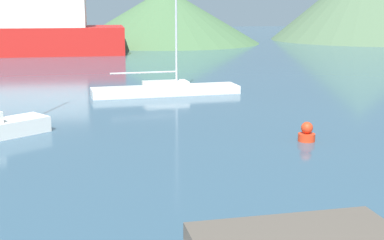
% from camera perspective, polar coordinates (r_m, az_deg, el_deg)
% --- Properties ---
extents(sailboat_middle, '(9.04, 2.71, 7.69)m').
position_cam_1_polar(sailboat_middle, '(32.43, -2.81, 3.34)').
color(sailboat_middle, white).
rests_on(sailboat_middle, ground_plane).
extents(buoy_marker, '(0.68, 0.68, 0.78)m').
position_cam_1_polar(buoy_marker, '(21.83, 12.14, -1.38)').
color(buoy_marker, red).
rests_on(buoy_marker, ground_plane).
extents(hill_east, '(25.79, 25.79, 7.46)m').
position_cam_1_polar(hill_east, '(74.98, -2.80, 11.06)').
color(hill_east, '#476B42').
rests_on(hill_east, ground_plane).
extents(hill_far_east, '(27.86, 27.86, 11.72)m').
position_cam_1_polar(hill_far_east, '(85.39, 18.13, 12.07)').
color(hill_far_east, '#4C6647').
rests_on(hill_far_east, ground_plane).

